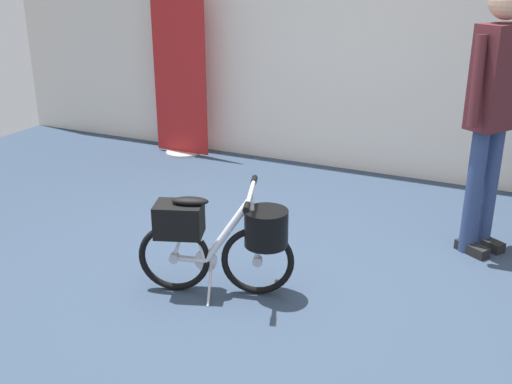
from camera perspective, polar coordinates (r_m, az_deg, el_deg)
The scene contains 5 objects.
ground_plane at distance 3.81m, azimuth -0.86°, elevation -9.25°, with size 8.20×8.20×0.00m, color #2D3D51.
back_wall at distance 5.75m, azimuth 10.95°, elevation 16.49°, with size 8.20×0.10×3.02m, color silver.
floor_banner_stand at distance 6.33m, azimuth -7.11°, elevation 10.04°, with size 0.60×0.36×1.65m.
folding_bike_foreground at distance 3.64m, azimuth -3.13°, elevation -4.18°, with size 0.91×0.54×0.68m.
visitor_near_wall at distance 4.29m, azimuth 21.36°, elevation 7.83°, with size 0.38×0.45×1.80m.
Camera 1 is at (1.46, -2.96, 1.92)m, focal length 42.82 mm.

